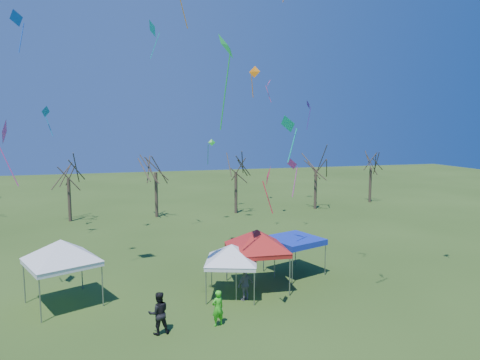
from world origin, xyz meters
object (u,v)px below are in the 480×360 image
(tree_2, at_px, (155,156))
(tree_3, at_px, (236,157))
(tent_white_mid, at_px, (232,248))
(tent_white_west, at_px, (61,244))
(tent_red, at_px, (257,234))
(person_grey, at_px, (245,285))
(person_green, at_px, (218,308))
(tree_4, at_px, (316,156))
(tent_blue, at_px, (294,241))
(tree_5, at_px, (371,156))
(tree_1, at_px, (68,163))
(person_dark, at_px, (159,313))

(tree_2, bearing_deg, tree_3, -2.27)
(tent_white_mid, bearing_deg, tent_white_west, 171.99)
(tree_2, distance_m, tent_red, 22.04)
(person_grey, bearing_deg, tent_red, -152.67)
(tree_3, relative_size, person_grey, 4.58)
(person_grey, bearing_deg, tree_2, -108.37)
(person_grey, relative_size, person_green, 1.01)
(tree_4, height_order, tent_white_west, tree_4)
(tent_blue, distance_m, person_green, 8.55)
(tree_5, relative_size, tent_white_west, 1.75)
(tree_3, bearing_deg, tree_1, 177.94)
(tree_2, distance_m, tree_4, 17.73)
(tree_4, distance_m, person_green, 30.74)
(tree_4, bearing_deg, person_dark, -128.15)
(tree_1, bearing_deg, tent_white_mid, -64.64)
(tree_2, height_order, person_grey, tree_2)
(tree_5, relative_size, person_dark, 3.84)
(tree_3, distance_m, tent_white_west, 25.61)
(tent_white_mid, height_order, person_dark, tent_white_mid)
(tree_4, height_order, tent_red, tree_4)
(tree_2, height_order, tree_5, tree_2)
(tent_blue, bearing_deg, tent_white_west, -175.01)
(tent_blue, bearing_deg, tree_3, 85.74)
(tent_white_mid, relative_size, person_grey, 2.10)
(tree_1, xyz_separation_m, person_green, (9.11, -25.72, -4.94))
(tree_1, height_order, tent_white_mid, tree_1)
(tent_red, distance_m, person_dark, 7.52)
(tent_red, relative_size, person_dark, 2.33)
(tree_5, distance_m, tent_white_mid, 33.87)
(tree_5, height_order, person_dark, tree_5)
(person_green, bearing_deg, tree_1, -90.48)
(tree_3, height_order, person_green, tree_3)
(tree_1, relative_size, tent_red, 1.67)
(tent_white_west, bearing_deg, person_dark, -45.32)
(tent_white_west, distance_m, tent_blue, 13.61)
(tree_5, xyz_separation_m, tent_red, (-22.18, -23.16, -2.50))
(tree_2, bearing_deg, person_grey, -83.09)
(tree_1, relative_size, tent_blue, 2.01)
(tree_4, relative_size, person_dark, 4.05)
(tent_blue, relative_size, person_green, 2.19)
(tree_2, distance_m, person_grey, 23.75)
(tree_1, xyz_separation_m, tree_2, (8.40, -0.27, 0.50))
(person_green, bearing_deg, tent_white_mid, -134.99)
(person_grey, relative_size, person_dark, 0.89)
(tree_2, xyz_separation_m, tent_blue, (6.95, -19.75, -4.16))
(tent_red, bearing_deg, person_dark, -145.78)
(tree_5, bearing_deg, person_grey, -133.40)
(tree_2, height_order, tent_white_west, tree_2)
(tree_3, relative_size, tent_blue, 2.11)
(tree_1, height_order, person_dark, tree_1)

